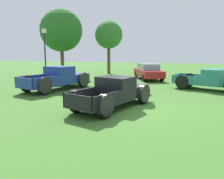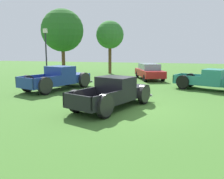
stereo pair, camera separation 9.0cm
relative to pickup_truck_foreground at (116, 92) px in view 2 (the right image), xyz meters
The scene contains 8 objects.
ground_plane 1.03m from the pickup_truck_foreground, 16.45° to the right, with size 80.00×80.00×0.00m, color #3D6B28.
pickup_truck_foreground is the anchor object (origin of this frame).
pickup_truck_behind_left 8.21m from the pickup_truck_foreground, 49.08° to the left, with size 5.06×3.38×1.46m.
pickup_truck_behind_right 6.52m from the pickup_truck_foreground, 140.88° to the left, with size 3.65×5.65×1.63m.
sedan_distant_a 11.21m from the pickup_truck_foreground, 87.90° to the left, with size 3.32×4.79×1.48m.
lamp_post_near 10.85m from the pickup_truck_foreground, 137.90° to the left, with size 0.36×0.36×4.58m.
oak_tree_west 16.86m from the pickup_truck_foreground, 106.52° to the left, with size 3.17×3.17×6.04m.
oak_tree_center 15.33m from the pickup_truck_foreground, 126.15° to the left, with size 4.37×4.37×6.92m.
Camera 2 is at (2.03, -10.86, 2.78)m, focal length 37.99 mm.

